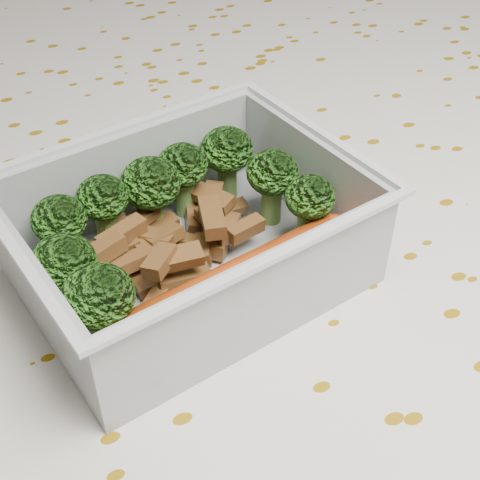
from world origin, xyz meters
name	(u,v)px	position (x,y,z in m)	size (l,w,h in m)	color
dining_table	(248,363)	(0.00, 0.00, 0.67)	(1.40, 0.90, 0.75)	brown
tablecloth	(249,310)	(0.00, 0.00, 0.72)	(1.46, 0.96, 0.19)	white
lunch_container	(189,246)	(-0.03, 0.01, 0.78)	(0.20, 0.17, 0.06)	silver
broccoli_florets	(162,209)	(-0.04, 0.03, 0.79)	(0.17, 0.12, 0.05)	#608C3F
meat_pile	(164,242)	(-0.04, 0.02, 0.77)	(0.11, 0.08, 0.03)	brown
sausage	(236,287)	(-0.02, -0.03, 0.78)	(0.16, 0.05, 0.03)	#B93F0E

